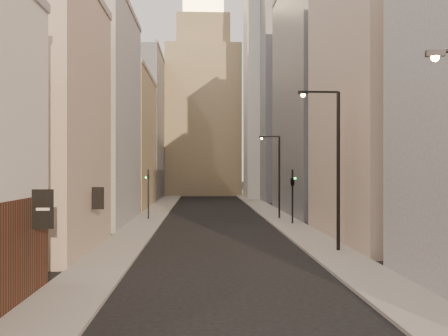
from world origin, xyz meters
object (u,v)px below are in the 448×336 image
(white_tower, at_px, (269,88))
(traffic_light_right, at_px, (292,182))
(clock_tower, at_px, (203,104))
(streetlamp_mid, at_px, (334,160))
(traffic_light_left, at_px, (148,184))
(streetlamp_far, at_px, (277,172))

(white_tower, bearing_deg, traffic_light_right, -94.62)
(clock_tower, height_order, traffic_light_right, clock_tower)
(streetlamp_mid, relative_size, traffic_light_right, 1.97)
(traffic_light_left, bearing_deg, streetlamp_far, -170.93)
(white_tower, bearing_deg, clock_tower, 128.16)
(traffic_light_right, bearing_deg, streetlamp_far, -63.37)
(streetlamp_far, distance_m, traffic_light_right, 4.95)
(streetlamp_mid, bearing_deg, streetlamp_far, 90.67)
(white_tower, relative_size, traffic_light_left, 8.30)
(streetlamp_mid, xyz_separation_m, streetlamp_far, (-0.52, 19.46, -0.85))
(traffic_light_right, bearing_deg, white_tower, -75.73)
(white_tower, xyz_separation_m, traffic_light_left, (-16.53, -33.93, -15.05))
(traffic_light_left, relative_size, traffic_light_right, 1.00)
(clock_tower, bearing_deg, traffic_light_left, -96.58)
(clock_tower, relative_size, streetlamp_far, 5.38)
(streetlamp_mid, distance_m, traffic_light_left, 23.46)
(clock_tower, bearing_deg, white_tower, -51.84)
(clock_tower, height_order, white_tower, clock_tower)
(clock_tower, distance_m, white_tower, 17.83)
(streetlamp_far, xyz_separation_m, traffic_light_right, (0.65, -4.82, -0.92))
(streetlamp_mid, relative_size, traffic_light_left, 1.97)
(traffic_light_left, bearing_deg, streetlamp_mid, 132.65)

